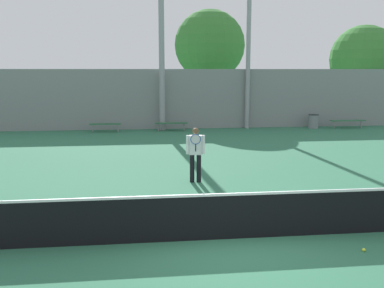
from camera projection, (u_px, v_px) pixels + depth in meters
ground_plane at (229, 239)px, 9.13m from camera, size 100.00×100.00×0.00m
tennis_net at (230, 216)px, 9.05m from camera, size 11.19×0.09×0.96m
tennis_player at (196, 152)px, 13.59m from camera, size 0.57×0.43×1.67m
bench_courtside_near at (348, 121)px, 26.44m from camera, size 2.08×0.40×0.46m
bench_courtside_far at (105, 124)px, 24.75m from camera, size 1.72×0.40×0.46m
bench_adjacent_court at (171, 123)px, 25.19m from camera, size 1.81×0.40×0.46m
light_pole_far_right at (249, 21)px, 25.45m from camera, size 0.90×0.60×10.62m
light_pole_center_back at (161, 26)px, 24.69m from camera, size 0.90×0.60×10.49m
trash_bin at (313, 121)px, 26.38m from camera, size 0.60×0.60×0.81m
tennis_ball at (364, 250)px, 8.49m from camera, size 0.07×0.07×0.07m
back_fence at (169, 99)px, 25.87m from camera, size 32.52×0.06×3.44m
tree_green_tall at (364, 59)px, 32.52m from camera, size 4.87×4.87×6.60m
tree_dark_dense at (210, 45)px, 30.25m from camera, size 4.73×4.73×7.41m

